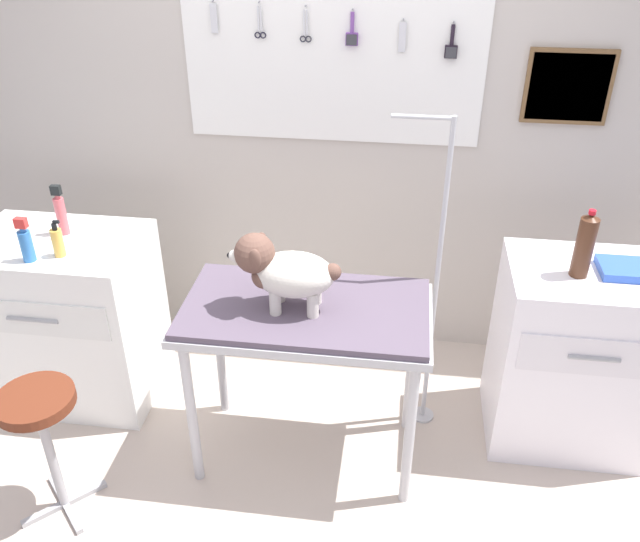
{
  "coord_description": "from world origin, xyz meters",
  "views": [
    {
      "loc": [
        0.42,
        -1.9,
        2.33
      ],
      "look_at": [
        0.11,
        0.31,
        0.98
      ],
      "focal_mm": 37.09,
      "sensor_mm": 36.0,
      "label": 1
    }
  ],
  "objects_px": {
    "grooming_table": "(306,323)",
    "spray_bottle_tall": "(58,242)",
    "stool": "(41,420)",
    "grooming_arm": "(433,296)",
    "cabinet_right": "(572,356)",
    "soda_bottle": "(585,245)",
    "dog": "(283,271)",
    "counter_left": "(71,318)"
  },
  "relations": [
    {
      "from": "stool",
      "to": "soda_bottle",
      "type": "bearing_deg",
      "value": 18.98
    },
    {
      "from": "grooming_table",
      "to": "counter_left",
      "type": "distance_m",
      "value": 1.3
    },
    {
      "from": "grooming_arm",
      "to": "counter_left",
      "type": "relative_size",
      "value": 1.76
    },
    {
      "from": "counter_left",
      "to": "cabinet_right",
      "type": "height_order",
      "value": "cabinet_right"
    },
    {
      "from": "grooming_table",
      "to": "stool",
      "type": "relative_size",
      "value": 1.67
    },
    {
      "from": "spray_bottle_tall",
      "to": "soda_bottle",
      "type": "height_order",
      "value": "soda_bottle"
    },
    {
      "from": "cabinet_right",
      "to": "spray_bottle_tall",
      "type": "height_order",
      "value": "spray_bottle_tall"
    },
    {
      "from": "stool",
      "to": "soda_bottle",
      "type": "xyz_separation_m",
      "value": [
        2.09,
        0.72,
        0.55
      ]
    },
    {
      "from": "dog",
      "to": "counter_left",
      "type": "bearing_deg",
      "value": 164.7
    },
    {
      "from": "cabinet_right",
      "to": "soda_bottle",
      "type": "bearing_deg",
      "value": -150.06
    },
    {
      "from": "dog",
      "to": "cabinet_right",
      "type": "height_order",
      "value": "dog"
    },
    {
      "from": "counter_left",
      "to": "spray_bottle_tall",
      "type": "bearing_deg",
      "value": -50.31
    },
    {
      "from": "grooming_table",
      "to": "spray_bottle_tall",
      "type": "height_order",
      "value": "spray_bottle_tall"
    },
    {
      "from": "counter_left",
      "to": "grooming_arm",
      "type": "bearing_deg",
      "value": 0.42
    },
    {
      "from": "stool",
      "to": "dog",
      "type": "bearing_deg",
      "value": 25.83
    },
    {
      "from": "cabinet_right",
      "to": "stool",
      "type": "relative_size",
      "value": 1.45
    },
    {
      "from": "grooming_arm",
      "to": "spray_bottle_tall",
      "type": "bearing_deg",
      "value": -175.16
    },
    {
      "from": "counter_left",
      "to": "stool",
      "type": "xyz_separation_m",
      "value": [
        0.25,
        -0.75,
        0.06
      ]
    },
    {
      "from": "cabinet_right",
      "to": "dog",
      "type": "bearing_deg",
      "value": -165.59
    },
    {
      "from": "grooming_arm",
      "to": "stool",
      "type": "relative_size",
      "value": 2.49
    },
    {
      "from": "cabinet_right",
      "to": "stool",
      "type": "height_order",
      "value": "cabinet_right"
    },
    {
      "from": "stool",
      "to": "spray_bottle_tall",
      "type": "xyz_separation_m",
      "value": [
        -0.14,
        0.62,
        0.45
      ]
    },
    {
      "from": "counter_left",
      "to": "cabinet_right",
      "type": "relative_size",
      "value": 0.97
    },
    {
      "from": "soda_bottle",
      "to": "counter_left",
      "type": "bearing_deg",
      "value": 179.27
    },
    {
      "from": "grooming_table",
      "to": "grooming_arm",
      "type": "relative_size",
      "value": 0.67
    },
    {
      "from": "counter_left",
      "to": "cabinet_right",
      "type": "xyz_separation_m",
      "value": [
        2.41,
        0.01,
        0.01
      ]
    },
    {
      "from": "counter_left",
      "to": "dog",
      "type": "bearing_deg",
      "value": -15.3
    },
    {
      "from": "cabinet_right",
      "to": "stool",
      "type": "bearing_deg",
      "value": -160.64
    },
    {
      "from": "dog",
      "to": "grooming_table",
      "type": "bearing_deg",
      "value": 15.14
    },
    {
      "from": "soda_bottle",
      "to": "grooming_table",
      "type": "bearing_deg",
      "value": -166.73
    },
    {
      "from": "soda_bottle",
      "to": "dog",
      "type": "bearing_deg",
      "value": -166.6
    },
    {
      "from": "stool",
      "to": "counter_left",
      "type": "bearing_deg",
      "value": 108.32
    },
    {
      "from": "counter_left",
      "to": "soda_bottle",
      "type": "xyz_separation_m",
      "value": [
        2.34,
        -0.03,
        0.6
      ]
    },
    {
      "from": "grooming_table",
      "to": "counter_left",
      "type": "relative_size",
      "value": 1.18
    },
    {
      "from": "grooming_arm",
      "to": "soda_bottle",
      "type": "bearing_deg",
      "value": -4.21
    },
    {
      "from": "stool",
      "to": "soda_bottle",
      "type": "relative_size",
      "value": 2.08
    },
    {
      "from": "counter_left",
      "to": "stool",
      "type": "height_order",
      "value": "counter_left"
    },
    {
      "from": "stool",
      "to": "soda_bottle",
      "type": "height_order",
      "value": "soda_bottle"
    },
    {
      "from": "stool",
      "to": "spray_bottle_tall",
      "type": "height_order",
      "value": "spray_bottle_tall"
    },
    {
      "from": "counter_left",
      "to": "soda_bottle",
      "type": "relative_size",
      "value": 2.94
    },
    {
      "from": "grooming_arm",
      "to": "cabinet_right",
      "type": "xyz_separation_m",
      "value": [
        0.65,
        -0.0,
        -0.27
      ]
    },
    {
      "from": "grooming_table",
      "to": "soda_bottle",
      "type": "relative_size",
      "value": 3.47
    }
  ]
}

